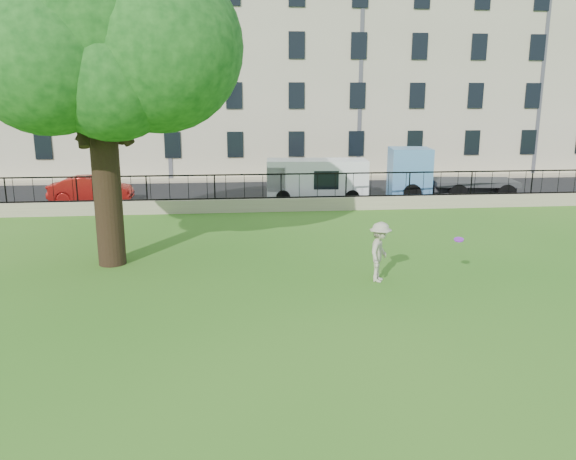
{
  "coord_description": "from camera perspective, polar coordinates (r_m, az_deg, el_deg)",
  "views": [
    {
      "loc": [
        -2.3,
        -13.15,
        5.07
      ],
      "look_at": [
        -0.57,
        3.5,
        1.11
      ],
      "focal_mm": 35.0,
      "sensor_mm": 36.0,
      "label": 1
    }
  ],
  "objects": [
    {
      "name": "building_row",
      "position": [
        40.82,
        -2.8,
        15.87
      ],
      "size": [
        56.4,
        10.4,
        13.8
      ],
      "color": "beige",
      "rests_on": "ground"
    },
    {
      "name": "frisbee",
      "position": [
        16.32,
        16.96,
        -0.93
      ],
      "size": [
        0.31,
        0.31,
        0.12
      ],
      "primitive_type": "cylinder",
      "rotation": [
        0.21,
        -0.14,
        0.14
      ],
      "color": "purple"
    },
    {
      "name": "street",
      "position": [
        30.37,
        -1.51,
        3.69
      ],
      "size": [
        60.0,
        9.0,
        0.01
      ],
      "primitive_type": "cube",
      "color": "black",
      "rests_on": "ground"
    },
    {
      "name": "ground",
      "position": [
        14.28,
        3.75,
        -7.53
      ],
      "size": [
        120.0,
        120.0,
        0.0
      ],
      "primitive_type": "plane",
      "color": "#30721B",
      "rests_on": "ground"
    },
    {
      "name": "sidewalk",
      "position": [
        35.48,
        -2.17,
        5.17
      ],
      "size": [
        60.0,
        1.4,
        0.12
      ],
      "primitive_type": "cube",
      "color": "tan",
      "rests_on": "ground"
    },
    {
      "name": "iron_railing",
      "position": [
        25.56,
        -0.7,
        4.48
      ],
      "size": [
        50.0,
        0.05,
        1.13
      ],
      "color": "black",
      "rests_on": "retaining_wall"
    },
    {
      "name": "man",
      "position": [
        15.95,
        9.32,
        -2.21
      ],
      "size": [
        1.08,
        1.27,
        1.71
      ],
      "primitive_type": "imported",
      "rotation": [
        0.0,
        0.0,
        1.08
      ],
      "color": "#B7AE95",
      "rests_on": "ground"
    },
    {
      "name": "retaining_wall",
      "position": [
        25.7,
        -0.7,
        2.6
      ],
      "size": [
        50.0,
        0.4,
        0.6
      ],
      "primitive_type": "cube",
      "color": "tan",
      "rests_on": "ground"
    },
    {
      "name": "white_van",
      "position": [
        28.17,
        2.92,
        5.06
      ],
      "size": [
        5.09,
        2.32,
        2.08
      ],
      "primitive_type": "cube",
      "rotation": [
        0.0,
        0.0,
        -0.08
      ],
      "color": "white",
      "rests_on": "street"
    },
    {
      "name": "red_sedan",
      "position": [
        29.42,
        -19.37,
        3.91
      ],
      "size": [
        3.98,
        1.44,
        1.3
      ],
      "primitive_type": "imported",
      "rotation": [
        0.0,
        0.0,
        1.56
      ],
      "color": "#AE1915",
      "rests_on": "street"
    },
    {
      "name": "tree",
      "position": [
        17.91,
        -19.38,
        18.92
      ],
      "size": [
        8.36,
        6.56,
        10.52
      ],
      "color": "black",
      "rests_on": "ground"
    },
    {
      "name": "blue_truck",
      "position": [
        29.98,
        16.15,
        5.53
      ],
      "size": [
        6.39,
        2.98,
        2.58
      ],
      "primitive_type": "cube",
      "rotation": [
        0.0,
        0.0,
        -0.13
      ],
      "color": "#5892CF",
      "rests_on": "street"
    }
  ]
}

